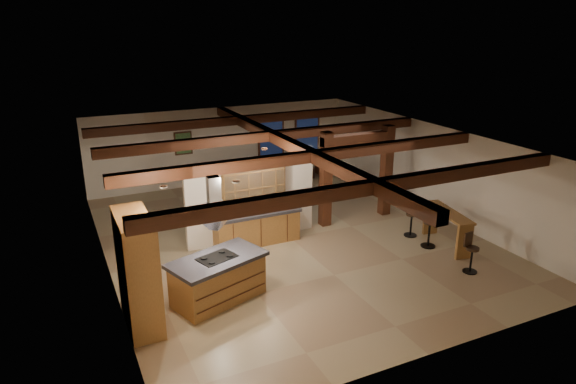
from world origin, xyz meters
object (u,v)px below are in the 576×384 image
sofa (286,170)px  bar_counter (447,223)px  kitchen_island (218,278)px  dining_table (279,199)px

sofa → bar_counter: 7.81m
sofa → bar_counter: bearing=108.2°
kitchen_island → dining_table: 6.08m
kitchen_island → dining_table: size_ratio=1.44×
bar_counter → kitchen_island: bearing=-179.4°
kitchen_island → bar_counter: kitchen_island is taller
sofa → kitchen_island: bearing=64.1°
sofa → dining_table: bearing=69.3°
dining_table → bar_counter: size_ratio=0.83×
dining_table → kitchen_island: bearing=-106.0°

